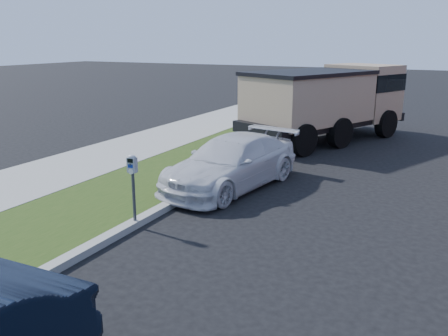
% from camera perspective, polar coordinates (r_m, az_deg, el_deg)
% --- Properties ---
extents(ground, '(120.00, 120.00, 0.00)m').
position_cam_1_polar(ground, '(9.80, 4.70, -8.00)').
color(ground, black).
rests_on(ground, ground).
extents(streetside, '(6.12, 50.00, 0.15)m').
position_cam_1_polar(streetside, '(14.19, -13.29, -0.69)').
color(streetside, gray).
rests_on(streetside, ground).
extents(parking_meter, '(0.21, 0.15, 1.45)m').
position_cam_1_polar(parking_meter, '(9.94, -10.94, -0.65)').
color(parking_meter, '#3F4247').
rests_on(parking_meter, ground).
extents(white_wagon, '(2.64, 4.93, 1.36)m').
position_cam_1_polar(white_wagon, '(12.70, 0.92, 0.72)').
color(white_wagon, silver).
rests_on(white_wagon, ground).
extents(dump_truck, '(5.31, 7.71, 2.85)m').
position_cam_1_polar(dump_truck, '(19.21, 12.55, 8.12)').
color(dump_truck, black).
rests_on(dump_truck, ground).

